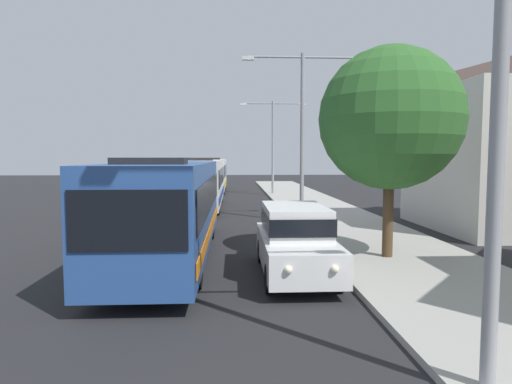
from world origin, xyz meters
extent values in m
cube|color=#284C8C|center=(-1.30, 12.16, 1.70)|extent=(2.50, 11.45, 2.70)
cube|color=black|center=(-0.03, 12.16, 2.05)|extent=(0.04, 10.54, 1.00)
cube|color=black|center=(-2.57, 12.16, 2.05)|extent=(0.04, 10.54, 1.00)
cube|color=black|center=(-1.30, 6.41, 2.00)|extent=(2.30, 0.04, 1.20)
cube|color=orange|center=(-0.02, 12.16, 0.90)|extent=(0.03, 10.88, 0.36)
cube|color=black|center=(-1.30, 8.72, 3.13)|extent=(1.75, 0.90, 0.16)
cylinder|color=black|center=(-0.20, 8.61, 0.50)|extent=(0.28, 1.00, 1.00)
cylinder|color=black|center=(-2.40, 8.61, 0.50)|extent=(0.28, 1.00, 1.00)
cylinder|color=black|center=(-0.20, 15.31, 0.50)|extent=(0.28, 1.00, 1.00)
cylinder|color=black|center=(-2.40, 15.31, 0.50)|extent=(0.28, 1.00, 1.00)
cube|color=silver|center=(-1.30, 25.99, 1.70)|extent=(2.50, 11.28, 2.70)
cube|color=black|center=(-0.03, 25.99, 2.05)|extent=(0.04, 10.37, 1.00)
cube|color=black|center=(-2.57, 25.99, 2.05)|extent=(0.04, 10.37, 1.00)
cube|color=black|center=(-1.30, 20.33, 2.00)|extent=(2.30, 0.04, 1.20)
cube|color=navy|center=(-0.02, 25.99, 0.90)|extent=(0.03, 10.71, 0.36)
cube|color=black|center=(-1.30, 22.61, 3.13)|extent=(1.75, 0.90, 0.16)
cylinder|color=black|center=(-0.20, 22.49, 0.50)|extent=(0.28, 1.00, 1.00)
cylinder|color=black|center=(-2.40, 22.49, 0.50)|extent=(0.28, 1.00, 1.00)
cylinder|color=black|center=(-0.20, 29.09, 0.50)|extent=(0.28, 1.00, 1.00)
cylinder|color=black|center=(-2.40, 29.09, 0.50)|extent=(0.28, 1.00, 1.00)
cube|color=silver|center=(-1.30, 39.41, 1.70)|extent=(2.50, 11.08, 2.70)
cube|color=black|center=(-0.03, 39.41, 2.05)|extent=(0.04, 10.19, 1.00)
cube|color=black|center=(-2.57, 39.41, 2.05)|extent=(0.04, 10.19, 1.00)
cube|color=black|center=(-1.30, 33.85, 2.00)|extent=(2.30, 0.04, 1.20)
cube|color=gold|center=(-0.02, 39.41, 0.90)|extent=(0.03, 10.52, 0.36)
cube|color=black|center=(-1.30, 36.08, 3.13)|extent=(1.75, 0.90, 0.16)
cylinder|color=black|center=(-0.20, 35.97, 0.50)|extent=(0.28, 1.00, 1.00)
cylinder|color=black|center=(-2.40, 35.97, 0.50)|extent=(0.28, 1.00, 1.00)
cylinder|color=black|center=(-0.20, 42.45, 0.50)|extent=(0.28, 1.00, 1.00)
cylinder|color=black|center=(-2.40, 42.45, 0.50)|extent=(0.28, 1.00, 1.00)
cube|color=white|center=(2.40, 9.67, 0.70)|extent=(1.84, 4.93, 0.80)
cube|color=white|center=(2.40, 9.82, 1.50)|extent=(1.62, 2.86, 0.80)
cube|color=black|center=(2.40, 9.82, 1.50)|extent=(1.66, 2.96, 0.44)
sphere|color=#F9EFCC|center=(1.89, 7.19, 0.80)|extent=(0.18, 0.18, 0.18)
sphere|color=#F9EFCC|center=(2.91, 7.19, 0.80)|extent=(0.18, 0.18, 0.18)
cylinder|color=black|center=(1.58, 8.14, 0.35)|extent=(0.22, 0.70, 0.70)
cylinder|color=black|center=(3.22, 8.14, 0.35)|extent=(0.22, 0.70, 0.70)
cylinder|color=black|center=(1.58, 11.20, 0.35)|extent=(0.22, 0.70, 0.70)
cylinder|color=black|center=(3.22, 11.20, 0.35)|extent=(0.22, 0.70, 0.70)
cylinder|color=gray|center=(4.10, 3.44, 4.15)|extent=(0.20, 0.20, 8.01)
cylinder|color=gray|center=(4.10, 19.47, 4.20)|extent=(0.20, 0.20, 8.10)
cylinder|color=gray|center=(2.77, 19.47, 8.05)|extent=(2.66, 0.10, 0.10)
cube|color=silver|center=(1.44, 19.47, 7.97)|extent=(0.56, 0.28, 0.16)
cylinder|color=gray|center=(5.43, 19.47, 8.05)|extent=(2.66, 0.10, 0.10)
cube|color=silver|center=(6.76, 19.47, 7.97)|extent=(0.56, 0.28, 0.16)
cylinder|color=gray|center=(4.10, 35.50, 4.07)|extent=(0.20, 0.20, 7.84)
cylinder|color=gray|center=(2.84, 35.50, 7.79)|extent=(2.52, 0.10, 0.10)
cube|color=silver|center=(1.58, 35.50, 7.71)|extent=(0.56, 0.28, 0.16)
cylinder|color=gray|center=(5.36, 35.50, 7.79)|extent=(2.52, 0.10, 0.10)
cube|color=silver|center=(6.62, 35.50, 7.71)|extent=(0.56, 0.28, 0.16)
cylinder|color=#4C3823|center=(5.49, 11.17, 1.41)|extent=(0.32, 0.32, 2.51)
sphere|color=#2D6028|center=(5.49, 11.17, 4.39)|extent=(4.33, 4.33, 4.33)
camera|label=1|loc=(0.73, -2.04, 3.21)|focal=30.81mm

